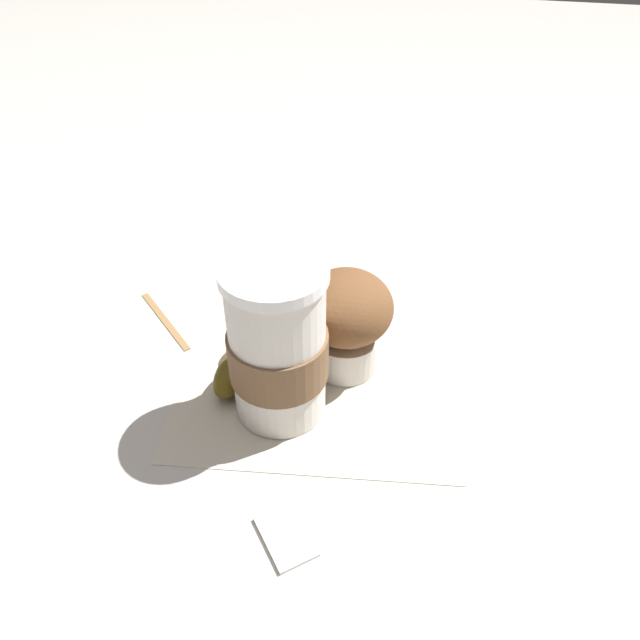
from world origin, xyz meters
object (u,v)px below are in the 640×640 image
Objects in this scene: banana at (265,339)px; muffin at (346,318)px; sugar_packet at (286,535)px; coffee_cup at (278,345)px.

muffin is at bearing -90.15° from banana.
sugar_packet is at bearing 176.60° from muffin.
sugar_packet is (-0.19, -0.07, -0.02)m from banana.
coffee_cup is 0.98× the size of banana.
muffin is 0.09m from banana.
muffin is at bearing -36.07° from coffee_cup.
banana is at bearing 19.43° from sugar_packet.
muffin is at bearing -3.40° from sugar_packet.
banana is 3.13× the size of sugar_packet.
banana is at bearing 89.85° from muffin.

